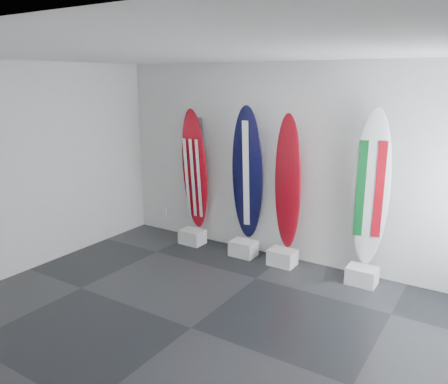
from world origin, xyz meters
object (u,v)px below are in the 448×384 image
Objects in this scene: surfboard_navy at (247,175)px; surfboard_swiss at (288,183)px; surfboard_italy at (371,190)px; surfboard_usa at (195,170)px.

surfboard_swiss is at bearing -14.99° from surfboard_navy.
surfboard_swiss is 0.94× the size of surfboard_italy.
surfboard_swiss is at bearing -4.83° from surfboard_usa.
surfboard_swiss is at bearing 164.03° from surfboard_italy.
surfboard_italy is at bearing 10.28° from surfboard_swiss.
surfboard_italy reaches higher than surfboard_usa.
surfboard_usa is 0.95× the size of surfboard_italy.
surfboard_navy is 1.05× the size of surfboard_swiss.
surfboard_navy is at bearing -169.72° from surfboard_swiss.
surfboard_usa is 2.90m from surfboard_italy.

